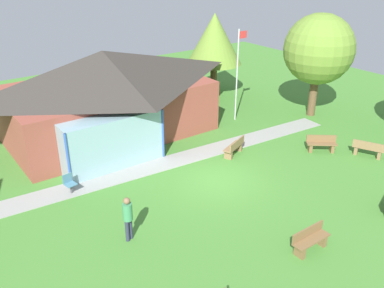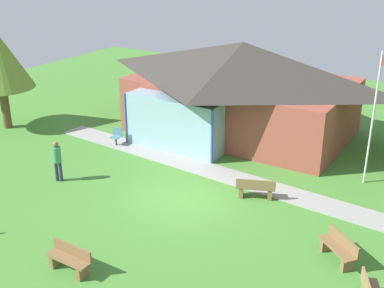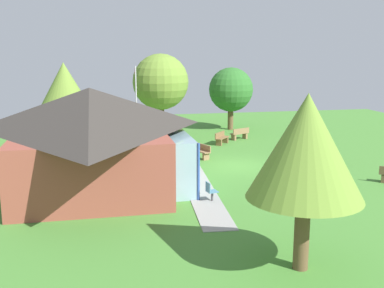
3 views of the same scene
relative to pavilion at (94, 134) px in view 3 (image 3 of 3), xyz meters
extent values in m
plane|color=#478433|center=(1.54, -7.61, -2.40)|extent=(44.00, 44.00, 0.00)
cube|color=brown|center=(0.06, 0.15, -1.00)|extent=(10.62, 6.55, 2.80)
pyramid|color=#38332D|center=(0.06, 0.15, 1.32)|extent=(11.62, 7.55, 1.82)
cube|color=#8CB2BF|center=(-1.53, -3.72, -1.14)|extent=(4.78, 1.20, 2.52)
cylinder|color=#3359B2|center=(-3.92, -4.32, -1.14)|extent=(0.12, 0.12, 2.52)
cylinder|color=#3359B2|center=(0.86, -4.32, -1.14)|extent=(0.12, 0.12, 2.52)
cube|color=#999993|center=(1.54, -5.02, -2.38)|extent=(18.23, 2.62, 0.03)
cylinder|color=silver|center=(7.09, -2.65, 0.31)|extent=(0.08, 0.08, 5.41)
cube|color=red|center=(7.39, -2.65, 2.67)|extent=(0.60, 0.02, 0.40)
cube|color=brown|center=(7.69, -8.57, -1.95)|extent=(1.44, 1.29, 0.06)
cube|color=brown|center=(8.12, -8.92, -2.20)|extent=(0.38, 0.41, 0.39)
cube|color=brown|center=(7.26, -8.23, -2.20)|extent=(0.38, 0.41, 0.39)
cube|color=brown|center=(7.81, -8.42, -1.74)|extent=(1.20, 0.99, 0.36)
cube|color=olive|center=(3.85, -6.17, -1.95)|extent=(1.56, 0.97, 0.06)
cube|color=olive|center=(3.34, -6.38, -2.20)|extent=(0.30, 0.43, 0.39)
cube|color=olive|center=(4.36, -5.96, -2.20)|extent=(0.30, 0.43, 0.39)
cube|color=olive|center=(3.92, -6.35, -1.74)|extent=(1.41, 0.62, 0.36)
cube|color=olive|center=(9.16, -10.28, -1.95)|extent=(1.02, 1.55, 0.06)
cube|color=olive|center=(8.94, -9.78, -2.20)|extent=(0.43, 0.31, 0.39)
cube|color=olive|center=(9.39, -10.78, -2.20)|extent=(0.43, 0.31, 0.39)
cube|color=olive|center=(8.99, -10.35, -1.74)|extent=(0.67, 1.39, 0.36)
cube|color=brown|center=(5.60, -13.77, -1.95)|extent=(1.56, 0.90, 0.06)
cube|color=brown|center=(6.12, -13.59, -2.20)|extent=(0.28, 0.43, 0.39)
cube|color=brown|center=(5.08, -13.95, -2.20)|extent=(0.28, 0.43, 0.39)
cube|color=brown|center=(5.53, -13.59, -1.74)|extent=(1.44, 0.54, 0.36)
cube|color=brown|center=(-2.99, -13.84, -2.20)|extent=(0.42, 0.36, 0.39)
cube|color=brown|center=(1.08, -13.32, -1.95)|extent=(1.51, 0.46, 0.06)
cube|color=brown|center=(1.63, -13.32, -2.20)|extent=(0.17, 0.40, 0.39)
cube|color=brown|center=(0.53, -13.31, -2.20)|extent=(0.17, 0.40, 0.39)
cube|color=brown|center=(1.08, -13.13, -1.74)|extent=(1.50, 0.08, 0.36)
cube|color=teal|center=(-4.15, -4.88, -1.96)|extent=(0.51, 0.51, 0.04)
cube|color=teal|center=(-4.18, -4.68, -1.74)|extent=(0.44, 0.12, 0.40)
cylinder|color=#4C4C51|center=(-4.15, -4.88, -2.19)|extent=(0.10, 0.10, 0.42)
cylinder|color=#4C4C51|center=(-4.15, -4.88, -2.39)|extent=(0.36, 0.36, 0.02)
cylinder|color=#2D3347|center=(-3.57, -9.06, -1.97)|extent=(0.14, 0.14, 0.85)
cylinder|color=#2D3347|center=(-3.74, -9.12, -1.97)|extent=(0.14, 0.14, 0.85)
cylinder|color=#3F8C59|center=(-3.66, -9.09, -1.22)|extent=(0.34, 0.34, 0.65)
sphere|color=#846047|center=(-3.66, -9.09, -0.78)|extent=(0.24, 0.24, 0.24)
cylinder|color=brown|center=(13.52, -10.87, -1.43)|extent=(0.46, 0.46, 1.93)
sphere|color=#2D6B28|center=(13.52, -10.87, 0.88)|extent=(3.57, 3.57, 3.57)
cylinder|color=brown|center=(9.06, 1.89, -1.28)|extent=(0.47, 0.47, 2.24)
cone|color=olive|center=(9.06, 1.89, 1.54)|extent=(3.76, 3.76, 3.38)
cylinder|color=brown|center=(11.46, -4.84, -1.12)|extent=(0.49, 0.49, 2.56)
sphere|color=olive|center=(11.46, -4.84, 1.71)|extent=(4.13, 4.13, 4.13)
cylinder|color=brown|center=(-10.72, -5.92, -1.30)|extent=(0.45, 0.45, 2.19)
cone|color=olive|center=(-10.72, -5.92, 1.30)|extent=(3.36, 3.36, 3.02)
camera|label=1|loc=(-9.03, -20.18, 7.07)|focal=39.13mm
camera|label=2|loc=(10.56, -21.72, 6.65)|focal=45.92mm
camera|label=3|loc=(-22.45, -0.22, 3.93)|focal=43.01mm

